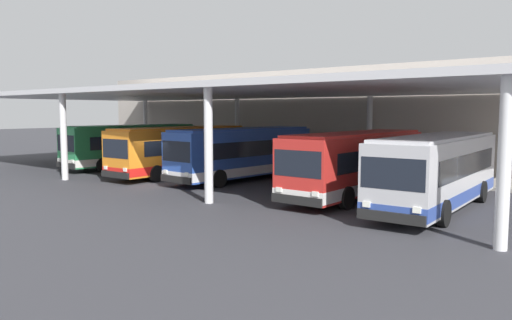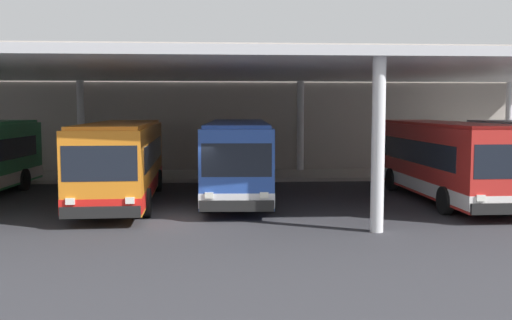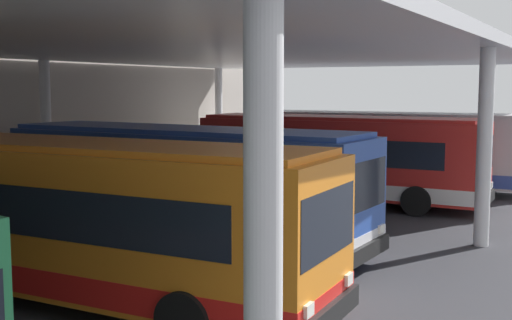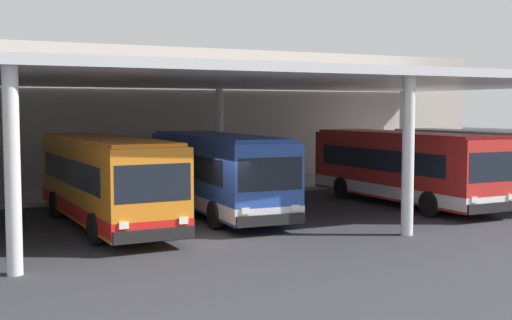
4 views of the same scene
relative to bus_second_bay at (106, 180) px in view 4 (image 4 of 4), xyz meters
The scene contains 8 objects.
ground_plane 4.64m from the bus_second_bay, 56.37° to the right, with size 200.00×200.00×0.00m, color #333338.
platform_kerb 8.63m from the bus_second_bay, 73.58° to the left, with size 42.00×4.50×0.18m, color #A39E93.
station_building_facade 11.83m from the bus_second_bay, 78.10° to the left, with size 48.00×1.60×7.48m, color #ADA399.
canopy_shelter 4.76m from the bus_second_bay, 38.25° to the left, with size 40.00×17.00×5.55m.
bus_second_bay is the anchor object (origin of this frame).
bus_middle_bay 4.71m from the bus_second_bay, 10.56° to the left, with size 3.06×10.64×3.17m.
bus_far_bay 12.94m from the bus_second_bay, ahead, with size 2.79×10.55×3.17m.
bus_departing 17.17m from the bus_second_bay, ahead, with size 3.09×10.64×3.17m.
Camera 4 is at (-8.01, -20.23, 4.20)m, focal length 47.36 mm.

